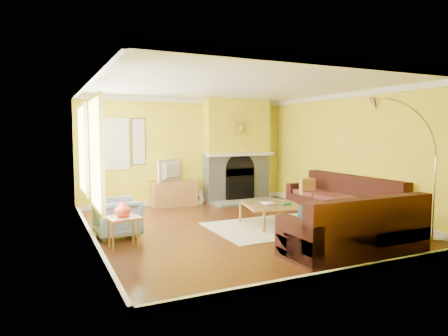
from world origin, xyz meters
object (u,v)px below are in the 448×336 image
armchair (118,218)px  arc_lamp (409,174)px  coffee_table (272,215)px  media_console (174,193)px  sectional_sofa (315,205)px  side_table (123,233)px

armchair → arc_lamp: arc_lamp is taller
coffee_table → media_console: size_ratio=0.93×
sectional_sofa → arc_lamp: size_ratio=1.67×
sectional_sofa → side_table: bearing=177.3°
media_console → arc_lamp: bearing=-65.0°
side_table → sectional_sofa: bearing=-2.7°
sectional_sofa → armchair: (-3.47, 0.98, -0.11)m
side_table → media_console: bearing=60.4°
sectional_sofa → coffee_table: 0.87m
arc_lamp → media_console: bearing=115.0°
coffee_table → side_table: bearing=-171.3°
side_table → arc_lamp: size_ratio=0.22×
side_table → arc_lamp: (4.20, -1.66, 0.90)m
media_console → arc_lamp: arc_lamp is taller
media_console → armchair: size_ratio=1.50×
coffee_table → side_table: side_table is taller
armchair → sectional_sofa: bearing=-109.2°
sectional_sofa → arc_lamp: (0.66, -1.49, 0.71)m
coffee_table → armchair: 2.95m
media_console → side_table: 3.81m
coffee_table → arc_lamp: 2.62m
sectional_sofa → coffee_table: bearing=131.2°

